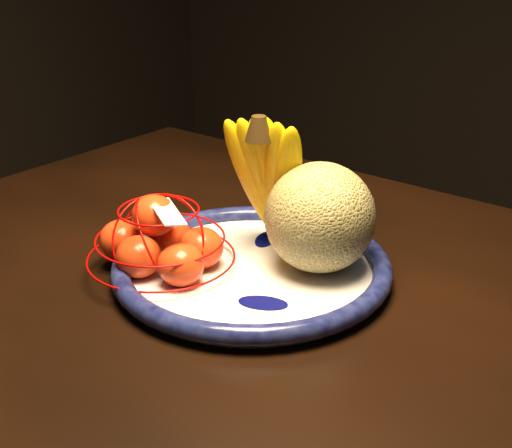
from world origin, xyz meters
The scene contains 6 objects.
dining_table centered at (-0.05, -0.03, 0.66)m, with size 1.57×1.05×0.74m.
fruit_bowl centered at (-0.22, 0.01, 0.75)m, with size 0.35×0.35×0.03m.
cantaloupe centered at (-0.15, 0.05, 0.82)m, with size 0.14×0.14×0.14m, color olive.
banana_bunch centered at (-0.23, 0.07, 0.86)m, with size 0.13×0.13×0.20m.
mandarin_bag centered at (-0.32, -0.05, 0.79)m, with size 0.23×0.23×0.12m.
price_tag centered at (-0.30, -0.06, 0.83)m, with size 0.07×0.03×0.00m, color white.
Camera 1 is at (0.21, -0.66, 1.16)m, focal length 50.00 mm.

